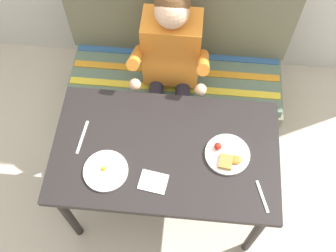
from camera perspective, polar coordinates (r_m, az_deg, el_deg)
ground_plane at (r=2.81m, az=-0.29°, el=-9.88°), size 8.00×8.00×0.00m
table at (r=2.21m, az=-0.36°, el=-4.30°), size 1.20×0.70×0.73m
couch at (r=2.87m, az=1.15°, el=6.86°), size 1.44×0.56×1.00m
person at (r=2.44m, az=0.37°, el=9.29°), size 0.45×0.61×1.21m
plate_breakfast at (r=2.13m, az=8.32°, el=-4.04°), size 0.24×0.24×0.05m
plate_eggs at (r=2.10m, az=-8.76°, el=-6.23°), size 0.23×0.23×0.04m
napkin at (r=2.06m, az=-2.09°, el=-7.85°), size 0.15×0.13×0.01m
fork at (r=2.09m, az=13.13°, el=-9.63°), size 0.07×0.17×0.00m
knife at (r=2.21m, az=-11.95°, el=-1.53°), size 0.03×0.20×0.00m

